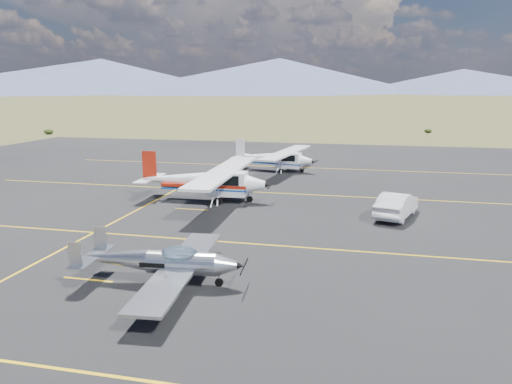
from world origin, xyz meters
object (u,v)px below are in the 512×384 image
at_px(aircraft_low_wing, 164,262).
at_px(aircraft_cessna, 205,180).
at_px(sedan, 396,205).
at_px(aircraft_plain, 275,158).

height_order(aircraft_low_wing, aircraft_cessna, aircraft_cessna).
bearing_deg(sedan, aircraft_cessna, 9.45).
xyz_separation_m(aircraft_cessna, sedan, (11.37, -1.50, -0.64)).
distance_m(aircraft_low_wing, aircraft_cessna, 13.37).
relative_size(aircraft_low_wing, sedan, 1.95).
distance_m(aircraft_low_wing, sedan, 14.38).
relative_size(aircraft_cessna, aircraft_plain, 1.16).
bearing_deg(aircraft_plain, sedan, -47.14).
xyz_separation_m(aircraft_cessna, aircraft_plain, (2.08, 11.85, -0.19)).
bearing_deg(aircraft_cessna, aircraft_plain, 78.20).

